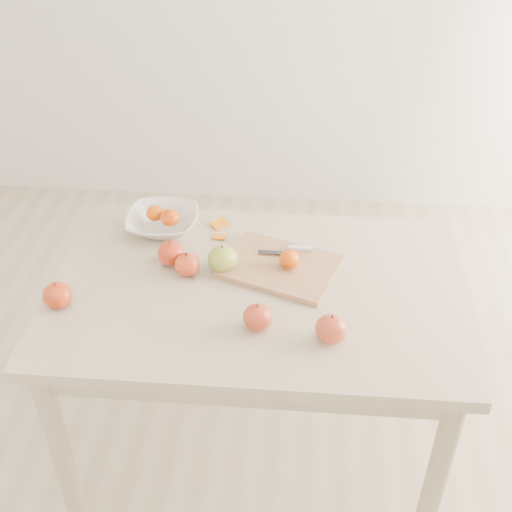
{
  "coord_description": "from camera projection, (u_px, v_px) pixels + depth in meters",
  "views": [
    {
      "loc": [
        0.13,
        -1.46,
        1.93
      ],
      "look_at": [
        0.0,
        0.05,
        0.82
      ],
      "focal_mm": 45.0,
      "sensor_mm": 36.0,
      "label": 1
    }
  ],
  "objects": [
    {
      "name": "paring_knife",
      "position": [
        296.0,
        249.0,
        1.98
      ],
      "size": [
        0.17,
        0.05,
        0.01
      ],
      "color": "white",
      "rests_on": "cutting_board"
    },
    {
      "name": "apple_red_a",
      "position": [
        171.0,
        253.0,
        1.95
      ],
      "size": [
        0.08,
        0.08,
        0.07
      ],
      "primitive_type": "ellipsoid",
      "color": "maroon",
      "rests_on": "table"
    },
    {
      "name": "apple_green",
      "position": [
        223.0,
        259.0,
        1.92
      ],
      "size": [
        0.09,
        0.09,
        0.08
      ],
      "primitive_type": "ellipsoid",
      "color": "olive",
      "rests_on": "table"
    },
    {
      "name": "apple_red_c",
      "position": [
        257.0,
        317.0,
        1.71
      ],
      "size": [
        0.08,
        0.08,
        0.07
      ],
      "primitive_type": "ellipsoid",
      "color": "maroon",
      "rests_on": "table"
    },
    {
      "name": "table",
      "position": [
        255.0,
        311.0,
        1.94
      ],
      "size": [
        1.2,
        0.8,
        0.75
      ],
      "color": "beige",
      "rests_on": "ground"
    },
    {
      "name": "board_tangerine",
      "position": [
        289.0,
        259.0,
        1.91
      ],
      "size": [
        0.06,
        0.06,
        0.05
      ],
      "primitive_type": "ellipsoid",
      "color": "#E84708",
      "rests_on": "cutting_board"
    },
    {
      "name": "ground",
      "position": [
        255.0,
        447.0,
        2.32
      ],
      "size": [
        3.5,
        3.5,
        0.0
      ],
      "primitive_type": "plane",
      "color": "#C6B293",
      "rests_on": "ground"
    },
    {
      "name": "apple_red_e",
      "position": [
        331.0,
        329.0,
        1.67
      ],
      "size": [
        0.09,
        0.09,
        0.08
      ],
      "primitive_type": "ellipsoid",
      "color": "maroon",
      "rests_on": "table"
    },
    {
      "name": "orange_peel_a",
      "position": [
        220.0,
        225.0,
        2.14
      ],
      "size": [
        0.07,
        0.07,
        0.01
      ],
      "primitive_type": "cube",
      "rotation": [
        0.21,
        0.0,
        0.8
      ],
      "color": "orange",
      "rests_on": "table"
    },
    {
      "name": "orange_peel_b",
      "position": [
        219.0,
        237.0,
        2.08
      ],
      "size": [
        0.05,
        0.04,
        0.01
      ],
      "primitive_type": "cube",
      "rotation": [
        -0.14,
        0.0,
        -0.07
      ],
      "color": "orange",
      "rests_on": "table"
    },
    {
      "name": "apple_red_d",
      "position": [
        57.0,
        295.0,
        1.78
      ],
      "size": [
        0.08,
        0.08,
        0.07
      ],
      "primitive_type": "ellipsoid",
      "color": "maroon",
      "rests_on": "table"
    },
    {
      "name": "bowl_tangerine_far",
      "position": [
        170.0,
        217.0,
        2.07
      ],
      "size": [
        0.06,
        0.06,
        0.05
      ],
      "primitive_type": "ellipsoid",
      "color": "#D53C07",
      "rests_on": "fruit_bowl"
    },
    {
      "name": "fruit_bowl",
      "position": [
        163.0,
        222.0,
        2.1
      ],
      "size": [
        0.23,
        0.23,
        0.06
      ],
      "primitive_type": "imported",
      "color": "white",
      "rests_on": "table"
    },
    {
      "name": "cutting_board",
      "position": [
        279.0,
        266.0,
        1.94
      ],
      "size": [
        0.4,
        0.34,
        0.02
      ],
      "primitive_type": "cube",
      "rotation": [
        0.0,
        0.0,
        -0.34
      ],
      "color": "tan",
      "rests_on": "table"
    },
    {
      "name": "bowl_tangerine_near",
      "position": [
        155.0,
        213.0,
        2.1
      ],
      "size": [
        0.06,
        0.06,
        0.05
      ],
      "primitive_type": "ellipsoid",
      "color": "#E04D07",
      "rests_on": "fruit_bowl"
    },
    {
      "name": "apple_red_b",
      "position": [
        187.0,
        265.0,
        1.9
      ],
      "size": [
        0.08,
        0.08,
        0.07
      ],
      "primitive_type": "ellipsoid",
      "color": "maroon",
      "rests_on": "table"
    }
  ]
}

